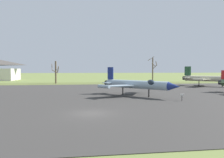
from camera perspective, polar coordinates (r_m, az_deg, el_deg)
The scene contains 8 objects.
ground_plane at distance 22.84m, azimuth -5.69°, elevation -9.39°, with size 600.00×600.00×0.00m, color olive.
asphalt_apron at distance 39.30m, azimuth -6.57°, elevation -4.35°, with size 101.31×55.62×0.05m, color #383533.
grass_verge_strip at distance 72.98m, azimuth -7.12°, elevation -1.19°, with size 161.31×12.00×0.06m, color #5C6632.
jet_fighter_front_right at distance 37.57m, azimuth 6.76°, elevation -1.42°, with size 12.85×13.22×5.23m.
info_placard_front_right at distance 33.31m, azimuth 18.42°, elevation -4.54°, with size 0.59×0.29×1.10m.
jet_fighter_rear_center at distance 64.84m, azimuth 25.29°, elevation 0.13°, with size 13.97×12.96×5.70m.
bare_tree_center at distance 73.68m, azimuth -15.00°, elevation 1.88°, with size 2.68×2.63×7.66m.
bare_tree_right_of_center at distance 77.45m, azimuth 11.05°, elevation 2.66°, with size 3.40×3.41×9.67m.
Camera 1 is at (-0.78, -22.33, 4.70)m, focal length 33.74 mm.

